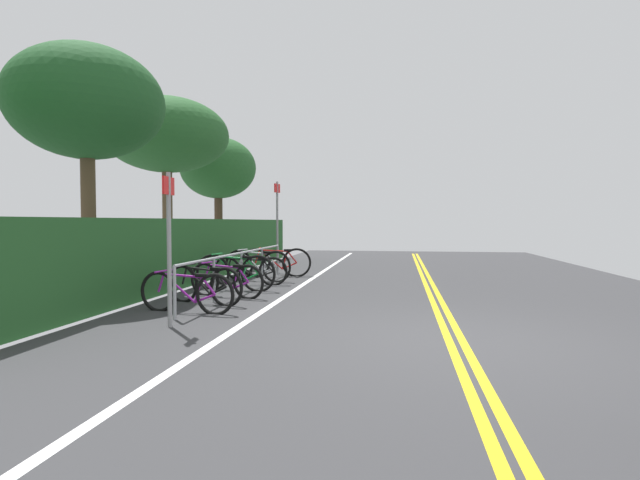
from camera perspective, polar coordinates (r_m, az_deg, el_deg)
The scene contains 18 objects.
ground_plane at distance 6.16m, azimuth 15.61°, elevation -11.58°, with size 35.37×10.17×0.05m, color #353538.
centre_line_yellow_inner at distance 6.16m, azimuth 16.37°, elevation -11.33°, with size 31.83×0.10×0.00m, color gold.
centre_line_yellow_outer at distance 6.14m, azimuth 14.86°, elevation -11.35°, with size 31.83×0.10×0.00m, color gold.
bike_lane_stripe_white at distance 6.48m, azimuth -10.50°, elevation -10.60°, with size 31.83×0.12×0.00m, color white.
bike_rack at distance 10.21m, azimuth -9.17°, elevation -2.48°, with size 6.14×0.05×0.81m.
bicycle_0 at distance 7.98m, azimuth -15.37°, elevation -5.91°, with size 0.46×1.67×0.69m.
bicycle_1 at distance 8.74m, azimuth -13.43°, elevation -5.11°, with size 0.61×1.59×0.71m.
bicycle_2 at distance 9.42m, azimuth -10.90°, elevation -4.63°, with size 0.56×1.61×0.69m.
bicycle_3 at distance 10.28m, azimuth -9.89°, elevation -3.76°, with size 0.46×1.79×0.79m.
bicycle_4 at distance 11.11m, azimuth -8.20°, elevation -3.58°, with size 0.46×1.72×0.69m.
bicycle_5 at distance 11.81m, azimuth -7.34°, elevation -2.99°, with size 0.52×1.75×0.79m.
bicycle_6 at distance 12.71m, azimuth -5.15°, elevation -2.62°, with size 0.55×1.80×0.78m.
sign_post_near at distance 6.86m, azimuth -17.26°, elevation 0.71°, with size 0.36×0.06×2.09m.
sign_post_far at distance 13.48m, azimuth -5.02°, elevation 2.48°, with size 0.36×0.08×2.52m.
hedge_backdrop at distance 12.22m, azimuth -14.66°, elevation -1.10°, with size 15.09×0.82×1.49m, color #235626.
tree_mid at distance 11.05m, azimuth -25.64°, elevation 14.15°, with size 3.00×3.00×4.90m.
tree_far_right at distance 15.05m, azimuth -17.51°, elevation 11.54°, with size 3.56×3.56×4.99m.
tree_extra at distance 18.58m, azimuth -11.83°, elevation 8.18°, with size 2.78×2.78×4.54m.
Camera 1 is at (-5.95, 0.67, 1.43)m, focal length 27.35 mm.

